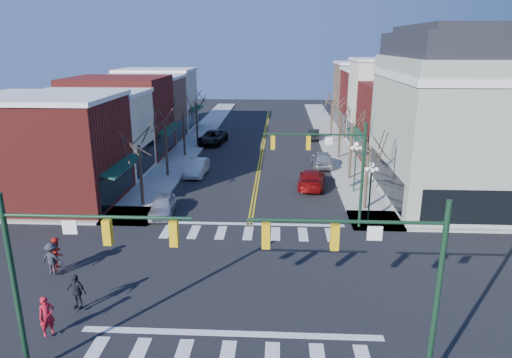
# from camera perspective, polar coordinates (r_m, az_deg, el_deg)

# --- Properties ---
(ground) EXTENTS (160.00, 160.00, 0.00)m
(ground) POSITION_cam_1_polar(r_m,az_deg,el_deg) (24.61, -1.99, -12.54)
(ground) COLOR black
(ground) RESTS_ON ground
(sidewalk_left) EXTENTS (3.50, 70.00, 0.15)m
(sidewalk_left) POSITION_cam_1_polar(r_m,az_deg,el_deg) (44.39, -11.11, 0.75)
(sidewalk_left) COLOR #9E9B93
(sidewalk_left) RESTS_ON ground
(sidewalk_right) EXTENTS (3.50, 70.00, 0.15)m
(sidewalk_right) POSITION_cam_1_polar(r_m,az_deg,el_deg) (43.62, 11.81, 0.43)
(sidewalk_right) COLOR #9E9B93
(sidewalk_right) RESTS_ON ground
(bldg_left_brick_a) EXTENTS (10.00, 8.50, 8.00)m
(bldg_left_brick_a) POSITION_cam_1_polar(r_m,az_deg,el_deg) (38.30, -24.26, 3.11)
(bldg_left_brick_a) COLOR maroon
(bldg_left_brick_a) RESTS_ON ground
(bldg_left_stucco_a) EXTENTS (10.00, 7.00, 7.50)m
(bldg_left_stucco_a) POSITION_cam_1_polar(r_m,az_deg,el_deg) (45.22, -19.88, 5.15)
(bldg_left_stucco_a) COLOR beige
(bldg_left_stucco_a) RESTS_ON ground
(bldg_left_brick_b) EXTENTS (10.00, 9.00, 8.50)m
(bldg_left_brick_b) POSITION_cam_1_polar(r_m,az_deg,el_deg) (52.49, -16.64, 7.48)
(bldg_left_brick_b) COLOR maroon
(bldg_left_brick_b) RESTS_ON ground
(bldg_left_tan) EXTENTS (10.00, 7.50, 7.80)m
(bldg_left_tan) POSITION_cam_1_polar(r_m,az_deg,el_deg) (60.30, -14.05, 8.45)
(bldg_left_tan) COLOR #8F6A4F
(bldg_left_tan) RESTS_ON ground
(bldg_left_stucco_b) EXTENTS (10.00, 8.00, 8.20)m
(bldg_left_stucco_b) POSITION_cam_1_polar(r_m,az_deg,el_deg) (67.67, -12.19, 9.59)
(bldg_left_stucco_b) COLOR beige
(bldg_left_stucco_b) RESTS_ON ground
(bldg_right_brick_a) EXTENTS (10.00, 8.50, 8.00)m
(bldg_right_brick_a) POSITION_cam_1_polar(r_m,az_deg,el_deg) (49.71, 18.86, 6.51)
(bldg_right_brick_a) COLOR maroon
(bldg_right_brick_a) RESTS_ON ground
(bldg_right_stucco) EXTENTS (10.00, 7.00, 10.00)m
(bldg_right_stucco) POSITION_cam_1_polar(r_m,az_deg,el_deg) (56.98, 16.89, 8.90)
(bldg_right_stucco) COLOR beige
(bldg_right_stucco) RESTS_ON ground
(bldg_right_brick_b) EXTENTS (10.00, 8.00, 8.50)m
(bldg_right_brick_b) POSITION_cam_1_polar(r_m,az_deg,el_deg) (64.33, 15.29, 9.16)
(bldg_right_brick_b) COLOR maroon
(bldg_right_brick_b) RESTS_ON ground
(bldg_right_tan) EXTENTS (10.00, 8.00, 9.00)m
(bldg_right_tan) POSITION_cam_1_polar(r_m,az_deg,el_deg) (72.09, 13.99, 10.20)
(bldg_right_tan) COLOR #8F6A4F
(bldg_right_tan) RESTS_ON ground
(victorian_corner) EXTENTS (12.25, 14.25, 13.30)m
(victorian_corner) POSITION_cam_1_polar(r_m,az_deg,el_deg) (39.11, 24.98, 7.26)
(victorian_corner) COLOR #99A48E
(victorian_corner) RESTS_ON ground
(traffic_mast_near_left) EXTENTS (6.60, 0.28, 7.20)m
(traffic_mast_near_left) POSITION_cam_1_polar(r_m,az_deg,el_deg) (17.47, -23.07, -9.45)
(traffic_mast_near_left) COLOR #14331E
(traffic_mast_near_left) RESTS_ON ground
(traffic_mast_near_right) EXTENTS (6.60, 0.28, 7.20)m
(traffic_mast_near_right) POSITION_cam_1_polar(r_m,az_deg,el_deg) (16.19, 15.77, -10.79)
(traffic_mast_near_right) COLOR #14331E
(traffic_mast_near_right) RESTS_ON ground
(traffic_mast_far_right) EXTENTS (6.60, 0.28, 7.20)m
(traffic_mast_far_right) POSITION_cam_1_polar(r_m,az_deg,el_deg) (29.93, 9.78, 2.31)
(traffic_mast_far_right) COLOR #14331E
(traffic_mast_far_right) RESTS_ON ground
(lamppost_corner) EXTENTS (0.36, 0.36, 4.33)m
(lamppost_corner) POSITION_cam_1_polar(r_m,az_deg,el_deg) (31.86, 14.15, -0.34)
(lamppost_corner) COLOR #14331E
(lamppost_corner) RESTS_ON ground
(lamppost_midblock) EXTENTS (0.36, 0.36, 4.33)m
(lamppost_midblock) POSITION_cam_1_polar(r_m,az_deg,el_deg) (38.03, 12.34, 2.52)
(lamppost_midblock) COLOR #14331E
(lamppost_midblock) RESTS_ON ground
(tree_left_a) EXTENTS (0.24, 0.24, 4.76)m
(tree_left_a) POSITION_cam_1_polar(r_m,az_deg,el_deg) (35.34, -14.19, 0.34)
(tree_left_a) COLOR #382B21
(tree_left_a) RESTS_ON ground
(tree_left_b) EXTENTS (0.24, 0.24, 5.04)m
(tree_left_b) POSITION_cam_1_polar(r_m,az_deg,el_deg) (42.77, -11.15, 3.53)
(tree_left_b) COLOR #382B21
(tree_left_b) RESTS_ON ground
(tree_left_c) EXTENTS (0.24, 0.24, 4.55)m
(tree_left_c) POSITION_cam_1_polar(r_m,az_deg,el_deg) (50.44, -8.98, 5.34)
(tree_left_c) COLOR #382B21
(tree_left_c) RESTS_ON ground
(tree_left_d) EXTENTS (0.24, 0.24, 4.90)m
(tree_left_d) POSITION_cam_1_polar(r_m,az_deg,el_deg) (58.13, -7.40, 7.06)
(tree_left_d) COLOR #382B21
(tree_left_d) RESTS_ON ground
(tree_right_a) EXTENTS (0.24, 0.24, 4.62)m
(tree_right_a) POSITION_cam_1_polar(r_m,az_deg,el_deg) (34.43, 13.63, -0.17)
(tree_right_a) COLOR #382B21
(tree_right_a) RESTS_ON ground
(tree_right_b) EXTENTS (0.24, 0.24, 5.18)m
(tree_right_b) POSITION_cam_1_polar(r_m,az_deg,el_deg) (41.98, 11.74, 3.35)
(tree_right_b) COLOR #382B21
(tree_right_b) RESTS_ON ground
(tree_right_c) EXTENTS (0.24, 0.24, 4.83)m
(tree_right_c) POSITION_cam_1_polar(r_m,az_deg,el_deg) (49.76, 10.39, 5.28)
(tree_right_c) COLOR #382B21
(tree_right_c) RESTS_ON ground
(tree_right_d) EXTENTS (0.24, 0.24, 4.97)m
(tree_right_d) POSITION_cam_1_polar(r_m,az_deg,el_deg) (57.56, 9.41, 6.92)
(tree_right_d) COLOR #382B21
(tree_right_d) RESTS_ON ground
(car_left_near) EXTENTS (2.01, 4.25, 1.41)m
(car_left_near) POSITION_cam_1_polar(r_m,az_deg,el_deg) (33.66, -11.60, -3.31)
(car_left_near) COLOR #B9B9BE
(car_left_near) RESTS_ON ground
(car_left_mid) EXTENTS (1.79, 4.67, 1.52)m
(car_left_mid) POSITION_cam_1_polar(r_m,az_deg,el_deg) (43.27, -7.40, 1.46)
(car_left_mid) COLOR silver
(car_left_mid) RESTS_ON ground
(car_left_far) EXTENTS (3.44, 6.20, 1.64)m
(car_left_far) POSITION_cam_1_polar(r_m,az_deg,el_deg) (56.66, -5.45, 5.20)
(car_left_far) COLOR black
(car_left_far) RESTS_ON ground
(car_right_near) EXTENTS (2.77, 5.57, 1.55)m
(car_right_near) POSITION_cam_1_polar(r_m,az_deg,el_deg) (39.54, 6.97, 0.04)
(car_right_near) COLOR maroon
(car_right_near) RESTS_ON ground
(car_right_mid) EXTENTS (2.06, 4.83, 1.63)m
(car_right_mid) POSITION_cam_1_polar(r_m,az_deg,el_deg) (46.26, 8.26, 2.49)
(car_right_mid) COLOR #A5A5AA
(car_right_mid) RESTS_ON ground
(car_right_far) EXTENTS (1.70, 4.17, 1.35)m
(car_right_far) POSITION_cam_1_polar(r_m,az_deg,el_deg) (59.74, 7.20, 5.60)
(car_right_far) COLOR black
(car_right_far) RESTS_ON ground
(pedestrian_red_a) EXTENTS (0.75, 0.75, 1.76)m
(pedestrian_red_a) POSITION_cam_1_polar(r_m,az_deg,el_deg) (21.77, -24.68, -15.30)
(pedestrian_red_a) COLOR #A91223
(pedestrian_red_a) RESTS_ON sidewalk_left
(pedestrian_red_b) EXTENTS (0.81, 0.98, 1.83)m
(pedestrian_red_b) POSITION_cam_1_polar(r_m,az_deg,el_deg) (27.24, -23.62, -8.50)
(pedestrian_red_b) COLOR red
(pedestrian_red_b) RESTS_ON sidewalk_left
(pedestrian_dark_a) EXTENTS (1.08, 0.67, 1.72)m
(pedestrian_dark_a) POSITION_cam_1_polar(r_m,az_deg,el_deg) (23.17, -21.54, -12.94)
(pedestrian_dark_a) COLOR black
(pedestrian_dark_a) RESTS_ON sidewalk_left
(pedestrian_dark_b) EXTENTS (1.23, 0.81, 1.79)m
(pedestrian_dark_b) POSITION_cam_1_polar(r_m,az_deg,el_deg) (26.79, -24.14, -9.05)
(pedestrian_dark_b) COLOR #22232A
(pedestrian_dark_b) RESTS_ON sidewalk_left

